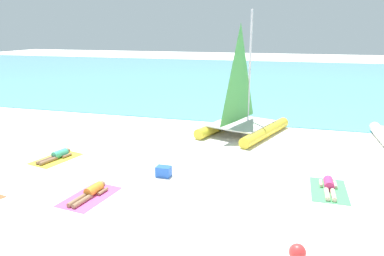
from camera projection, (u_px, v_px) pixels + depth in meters
The scene contains 11 objects.
ground_plane at pixel (220, 125), 19.52m from camera, with size 120.00×120.00×0.00m, color white.
ocean_water at pixel (260, 77), 38.42m from camera, with size 120.00×40.00×0.05m, color #5BB2C1.
sailboat_yellow at pixel (243, 116), 17.57m from camera, with size 4.14×5.15×5.84m.
towel_center_left at pixel (56, 159), 14.36m from camera, with size 1.10×1.90×0.01m, color yellow.
sunbather_center_left at pixel (57, 155), 14.39m from camera, with size 0.73×1.56×0.30m.
towel_center_right at pixel (90, 197), 11.13m from camera, with size 1.10×1.90×0.01m, color #D84C99.
sunbather_center_right at pixel (91, 192), 11.15m from camera, with size 0.61×1.57×0.30m.
towel_rightmost at pixel (329, 190), 11.56m from camera, with size 1.10×1.90×0.01m, color #4CB266.
sunbather_rightmost at pixel (329, 186), 11.59m from camera, with size 0.54×1.56×0.30m.
beach_ball at pixel (297, 252), 8.05m from camera, with size 0.38×0.38×0.38m, color red.
cooler_box at pixel (164, 171), 12.63m from camera, with size 0.50×0.36×0.36m, color blue.
Camera 1 is at (3.84, -8.55, 4.95)m, focal length 34.16 mm.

